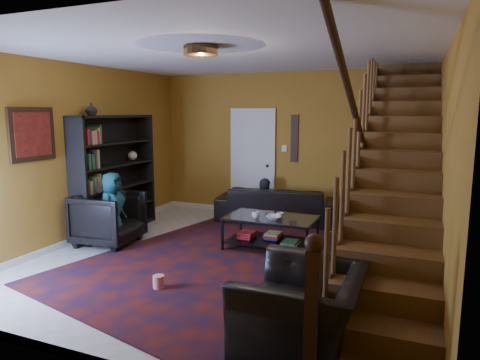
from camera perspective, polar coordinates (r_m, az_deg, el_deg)
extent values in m
plane|color=beige|center=(6.10, -1.30, -10.62)|extent=(5.50, 5.50, 0.00)
plane|color=#AA7025|center=(8.36, 6.29, 4.53)|extent=(5.20, 0.00, 5.20)
plane|color=#AA7025|center=(3.47, -19.98, -2.37)|extent=(5.20, 0.00, 5.20)
plane|color=#AA7025|center=(7.23, -20.61, 3.30)|extent=(0.00, 5.50, 5.50)
plane|color=#AA7025|center=(5.30, 25.32, 1.10)|extent=(0.00, 5.50, 5.50)
plane|color=white|center=(5.79, -1.41, 16.47)|extent=(5.50, 5.50, 0.00)
cube|color=silver|center=(8.56, 6.12, -4.51)|extent=(5.20, 0.02, 0.10)
cube|color=silver|center=(7.46, -19.97, -7.06)|extent=(0.02, 5.50, 0.10)
cube|color=#AA7025|center=(5.31, 20.14, 0.55)|extent=(0.95, 4.92, 2.83)
cube|color=black|center=(5.33, 15.30, 1.69)|extent=(0.04, 5.02, 3.02)
cylinder|color=black|center=(5.29, 15.83, 6.51)|extent=(0.07, 4.20, 2.44)
cube|color=black|center=(3.29, 9.58, -18.35)|extent=(0.10, 0.10, 1.10)
cube|color=black|center=(7.59, -16.29, 0.73)|extent=(0.35, 1.80, 2.00)
cube|color=black|center=(7.70, -16.09, -3.69)|extent=(0.35, 1.72, 0.03)
cube|color=black|center=(7.57, -16.34, 1.93)|extent=(0.35, 1.72, 0.03)
cube|color=silver|center=(8.59, 1.71, 2.19)|extent=(0.82, 0.05, 2.05)
cube|color=maroon|center=(6.55, -25.96, 5.50)|extent=(0.04, 0.74, 0.74)
cube|color=black|center=(8.29, 7.27, 5.52)|extent=(0.14, 0.03, 0.90)
cylinder|color=#3F2814|center=(5.07, -5.22, 16.80)|extent=(0.40, 0.40, 0.10)
cube|color=#4F160E|center=(5.87, 0.06, -11.30)|extent=(4.73, 5.13, 0.02)
imported|color=black|center=(8.10, 5.09, -3.26)|extent=(2.36, 1.18, 0.66)
imported|color=black|center=(6.99, -17.11, -4.93)|extent=(0.97, 0.95, 0.82)
imported|color=black|center=(3.87, 8.34, -16.85)|extent=(1.01, 1.15, 0.74)
imported|color=black|center=(8.26, 3.28, -4.04)|extent=(0.46, 0.31, 1.26)
imported|color=black|center=(7.88, 15.88, -5.31)|extent=(0.59, 0.47, 1.19)
imported|color=#164655|center=(6.88, -16.61, -3.74)|extent=(0.47, 0.62, 1.15)
cube|color=black|center=(6.38, -2.37, -7.36)|extent=(0.03, 0.03, 0.50)
cube|color=black|center=(5.98, 8.90, -8.59)|extent=(0.03, 0.03, 0.50)
cube|color=black|center=(7.02, 0.10, -5.83)|extent=(0.03, 0.03, 0.50)
cube|color=black|center=(6.66, 10.36, -6.81)|extent=(0.03, 0.03, 0.50)
cube|color=black|center=(6.51, 4.12, -8.11)|extent=(1.28, 0.73, 0.02)
cube|color=silver|center=(6.41, 4.16, -4.98)|extent=(1.34, 0.79, 0.02)
imported|color=#999999|center=(6.31, 2.15, -4.67)|extent=(0.16, 0.16, 0.10)
imported|color=#999999|center=(6.27, 5.37, -4.78)|extent=(0.13, 0.13, 0.10)
imported|color=#999999|center=(6.27, 4.54, -4.99)|extent=(0.23, 0.23, 0.06)
imported|color=#999999|center=(7.14, -19.21, 8.91)|extent=(0.18, 0.18, 0.19)
cylinder|color=red|center=(5.21, -10.80, -13.19)|extent=(0.16, 0.16, 0.15)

